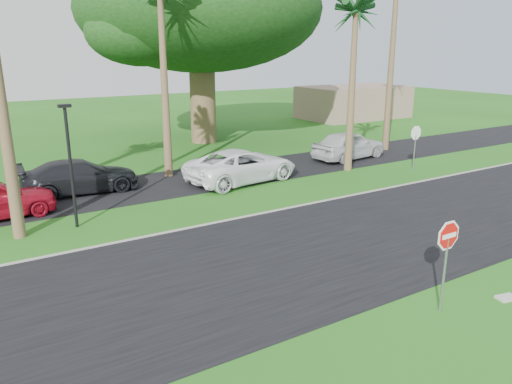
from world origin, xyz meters
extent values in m
plane|color=#215816|center=(0.00, 0.00, 0.00)|extent=(120.00, 120.00, 0.00)
cube|color=black|center=(0.00, 2.00, 0.01)|extent=(120.00, 8.00, 0.02)
cube|color=black|center=(0.00, 12.50, 0.01)|extent=(120.00, 5.00, 0.02)
cube|color=gray|center=(0.00, 6.05, 0.03)|extent=(120.00, 0.12, 0.06)
cylinder|color=gray|center=(0.50, -3.00, 1.00)|extent=(0.07, 0.07, 2.00)
cylinder|color=white|center=(0.50, -3.00, 2.10)|extent=(1.05, 0.02, 1.05)
cylinder|color=red|center=(0.50, -3.00, 2.10)|extent=(0.90, 0.02, 0.90)
cube|color=white|center=(0.50, -3.00, 2.10)|extent=(0.50, 0.02, 0.12)
cylinder|color=gray|center=(12.00, 8.00, 1.00)|extent=(0.07, 0.07, 2.00)
cylinder|color=white|center=(12.00, 8.00, 2.10)|extent=(1.05, 0.02, 1.05)
cylinder|color=red|center=(12.00, 8.00, 2.10)|extent=(0.90, 0.02, 0.90)
cube|color=white|center=(12.00, 8.00, 2.10)|extent=(0.50, 0.02, 0.12)
cone|color=brown|center=(0.00, 14.00, 4.75)|extent=(0.44, 0.44, 9.50)
cone|color=brown|center=(9.00, 10.00, 4.25)|extent=(0.44, 0.44, 8.50)
cone|color=brown|center=(15.00, 13.00, 6.00)|extent=(0.44, 0.44, 12.00)
cylinder|color=brown|center=(6.00, 22.00, 3.00)|extent=(1.80, 1.80, 6.00)
ellipsoid|color=black|center=(6.00, 22.00, 9.00)|extent=(16.50, 16.50, 8.25)
cylinder|color=black|center=(-6.00, 8.50, 2.25)|extent=(0.12, 0.12, 4.50)
cube|color=black|center=(-6.00, 8.50, 4.58)|extent=(0.45, 0.25, 0.12)
cube|color=gray|center=(24.00, 26.00, 1.50)|extent=(10.00, 6.00, 3.00)
imported|color=black|center=(-4.74, 13.18, 0.78)|extent=(5.48, 2.49, 1.56)
imported|color=white|center=(2.70, 10.90, 0.82)|extent=(6.22, 3.48, 1.64)
imported|color=silver|center=(10.92, 12.08, 0.86)|extent=(5.26, 2.68, 1.72)
cube|color=#A8A8A0|center=(2.60, -3.52, 0.03)|extent=(0.61, 0.46, 0.06)
camera|label=1|loc=(-9.64, -10.29, 6.58)|focal=35.00mm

